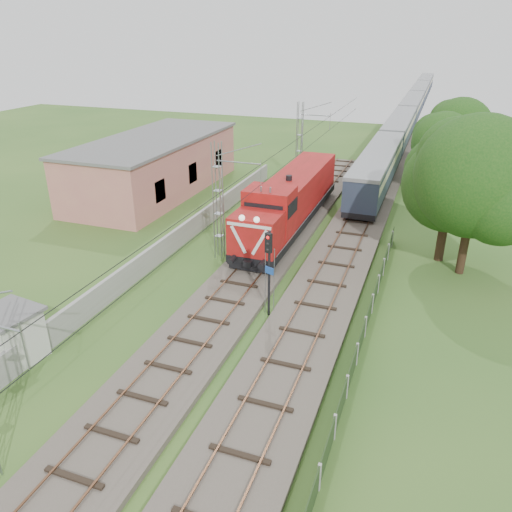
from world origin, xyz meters
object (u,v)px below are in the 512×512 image
at_px(relay_hut, 12,336).
at_px(signal_post, 269,259).
at_px(locomotive, 290,200).
at_px(coach_rake, 412,107).

bearing_deg(relay_hut, signal_post, 38.28).
xyz_separation_m(locomotive, signal_post, (2.67, -13.05, 1.06)).
height_order(locomotive, relay_hut, locomotive).
bearing_deg(coach_rake, locomotive, -95.13).
xyz_separation_m(coach_rake, relay_hut, (-12.40, -76.69, -1.07)).
height_order(locomotive, coach_rake, locomotive).
relative_size(signal_post, relay_hut, 1.75).
relative_size(locomotive, signal_post, 3.68).
xyz_separation_m(locomotive, relay_hut, (-7.40, -21.00, -1.04)).
relative_size(locomotive, coach_rake, 0.17).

